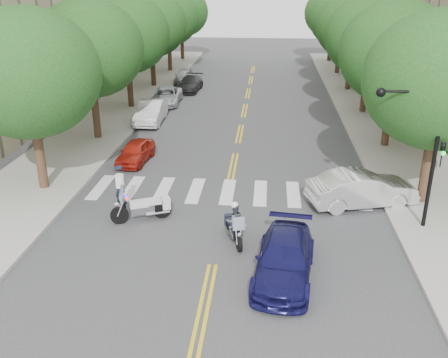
# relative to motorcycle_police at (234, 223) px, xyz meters

# --- Properties ---
(ground) EXTENTS (140.00, 140.00, 0.00)m
(ground) POSITION_rel_motorcycle_police_xyz_m (-0.63, -1.82, -0.75)
(ground) COLOR #38383A
(ground) RESTS_ON ground
(sidewalk_left) EXTENTS (5.00, 60.00, 0.15)m
(sidewalk_left) POSITION_rel_motorcycle_police_xyz_m (-10.13, 20.18, -0.67)
(sidewalk_left) COLOR #9E9991
(sidewalk_left) RESTS_ON ground
(sidewalk_right) EXTENTS (5.00, 60.00, 0.15)m
(sidewalk_right) POSITION_rel_motorcycle_police_xyz_m (8.87, 20.18, -0.67)
(sidewalk_right) COLOR #9E9991
(sidewalk_right) RESTS_ON ground
(tree_l_0) EXTENTS (6.40, 6.40, 8.45)m
(tree_l_0) POSITION_rel_motorcycle_police_xyz_m (-9.43, 4.18, 4.81)
(tree_l_0) COLOR #382316
(tree_l_0) RESTS_ON ground
(tree_l_1) EXTENTS (6.40, 6.40, 8.45)m
(tree_l_1) POSITION_rel_motorcycle_police_xyz_m (-9.43, 12.18, 4.81)
(tree_l_1) COLOR #382316
(tree_l_1) RESTS_ON ground
(tree_l_2) EXTENTS (6.40, 6.40, 8.45)m
(tree_l_2) POSITION_rel_motorcycle_police_xyz_m (-9.43, 20.18, 4.81)
(tree_l_2) COLOR #382316
(tree_l_2) RESTS_ON ground
(tree_l_3) EXTENTS (6.40, 6.40, 8.45)m
(tree_l_3) POSITION_rel_motorcycle_police_xyz_m (-9.43, 28.18, 4.81)
(tree_l_3) COLOR #382316
(tree_l_3) RESTS_ON ground
(tree_l_4) EXTENTS (6.40, 6.40, 8.45)m
(tree_l_4) POSITION_rel_motorcycle_police_xyz_m (-9.43, 36.18, 4.81)
(tree_l_4) COLOR #382316
(tree_l_4) RESTS_ON ground
(tree_l_5) EXTENTS (6.40, 6.40, 8.45)m
(tree_l_5) POSITION_rel_motorcycle_police_xyz_m (-9.43, 44.18, 4.81)
(tree_l_5) COLOR #382316
(tree_l_5) RESTS_ON ground
(tree_r_0) EXTENTS (6.40, 6.40, 8.45)m
(tree_r_0) POSITION_rel_motorcycle_police_xyz_m (8.17, 4.18, 4.81)
(tree_r_0) COLOR #382316
(tree_r_0) RESTS_ON ground
(tree_r_1) EXTENTS (6.40, 6.40, 8.45)m
(tree_r_1) POSITION_rel_motorcycle_police_xyz_m (8.17, 12.18, 4.81)
(tree_r_1) COLOR #382316
(tree_r_1) RESTS_ON ground
(tree_r_2) EXTENTS (6.40, 6.40, 8.45)m
(tree_r_2) POSITION_rel_motorcycle_police_xyz_m (8.17, 20.18, 4.81)
(tree_r_2) COLOR #382316
(tree_r_2) RESTS_ON ground
(tree_r_3) EXTENTS (6.40, 6.40, 8.45)m
(tree_r_3) POSITION_rel_motorcycle_police_xyz_m (8.17, 28.18, 4.81)
(tree_r_3) COLOR #382316
(tree_r_3) RESTS_ON ground
(tree_r_4) EXTENTS (6.40, 6.40, 8.45)m
(tree_r_4) POSITION_rel_motorcycle_police_xyz_m (8.17, 36.18, 4.81)
(tree_r_4) COLOR #382316
(tree_r_4) RESTS_ON ground
(tree_r_5) EXTENTS (6.40, 6.40, 8.45)m
(tree_r_5) POSITION_rel_motorcycle_police_xyz_m (8.17, 44.18, 4.81)
(tree_r_5) COLOR #382316
(tree_r_5) RESTS_ON ground
(traffic_signal_pole) EXTENTS (2.82, 0.42, 6.00)m
(traffic_signal_pole) POSITION_rel_motorcycle_police_xyz_m (7.08, 1.67, 2.97)
(traffic_signal_pole) COLOR black
(traffic_signal_pole) RESTS_ON ground
(motorcycle_police) EXTENTS (0.90, 2.02, 1.68)m
(motorcycle_police) POSITION_rel_motorcycle_police_xyz_m (0.00, 0.00, 0.00)
(motorcycle_police) COLOR black
(motorcycle_police) RESTS_ON ground
(motorcycle_parked) EXTENTS (2.41, 1.32, 1.64)m
(motorcycle_parked) POSITION_rel_motorcycle_police_xyz_m (-3.79, 1.47, -0.18)
(motorcycle_parked) COLOR black
(motorcycle_parked) RESTS_ON ground
(officer_standing) EXTENTS (0.75, 0.75, 1.75)m
(officer_standing) POSITION_rel_motorcycle_police_xyz_m (-4.97, 1.89, 0.13)
(officer_standing) COLOR black
(officer_standing) RESTS_ON ground
(convertible) EXTENTS (5.09, 2.95, 1.59)m
(convertible) POSITION_rel_motorcycle_police_xyz_m (5.40, 3.73, 0.05)
(convertible) COLOR silver
(convertible) RESTS_ON ground
(sedan_blue) EXTENTS (2.42, 4.85, 1.35)m
(sedan_blue) POSITION_rel_motorcycle_police_xyz_m (1.87, -2.32, -0.07)
(sedan_blue) COLOR #111042
(sedan_blue) RESTS_ON ground
(parked_car_a) EXTENTS (1.73, 3.62, 1.19)m
(parked_car_a) POSITION_rel_motorcycle_police_xyz_m (-6.01, 8.32, -0.15)
(parked_car_a) COLOR #A51C11
(parked_car_a) RESTS_ON ground
(parked_car_b) EXTENTS (1.73, 4.65, 1.52)m
(parked_car_b) POSITION_rel_motorcycle_police_xyz_m (-6.93, 16.18, 0.01)
(parked_car_b) COLOR silver
(parked_car_b) RESTS_ON ground
(parked_car_c) EXTENTS (2.34, 4.71, 1.28)m
(parked_car_c) POSITION_rel_motorcycle_police_xyz_m (-6.93, 21.68, -0.11)
(parked_car_c) COLOR #B3B7BB
(parked_car_c) RESTS_ON ground
(parked_car_d) EXTENTS (2.09, 4.53, 1.28)m
(parked_car_d) POSITION_rel_motorcycle_police_xyz_m (-5.83, 26.68, -0.11)
(parked_car_d) COLOR black
(parked_car_d) RESTS_ON ground
(parked_car_e) EXTENTS (1.70, 3.97, 1.34)m
(parked_car_e) POSITION_rel_motorcycle_police_xyz_m (-6.93, 30.12, -0.08)
(parked_car_e) COLOR #959499
(parked_car_e) RESTS_ON ground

